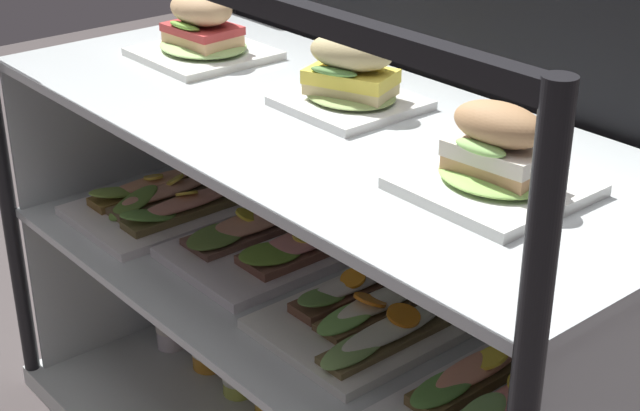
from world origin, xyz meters
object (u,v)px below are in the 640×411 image
object	(u,v)px
plated_roll_sandwich_center	(202,33)
open_sandwich_tray_mid_left	(505,410)
open_sandwich_tray_left_of_center	(371,313)
juice_bottle_front_second	(272,371)
juice_bottle_back_left	(207,328)
juice_bottle_tucked_behind	(303,401)
juice_bottle_front_left_end	(170,305)
open_sandwich_tray_near_right_corner	(270,243)
juice_bottle_front_right_end	(237,353)
plated_roll_sandwich_mid_left	(352,80)
open_sandwich_tray_far_right	(165,202)
plated_roll_sandwich_far_left	(496,163)

from	to	relation	value
plated_roll_sandwich_center	open_sandwich_tray_mid_left	size ratio (longest dim) A/B	0.63
open_sandwich_tray_left_of_center	juice_bottle_front_second	xyz separation A→B (m)	(-0.30, 0.04, -0.28)
juice_bottle_back_left	juice_bottle_front_second	bearing A→B (deg)	1.84
open_sandwich_tray_mid_left	juice_bottle_tucked_behind	bearing A→B (deg)	174.02
juice_bottle_front_left_end	juice_bottle_front_second	world-z (taller)	juice_bottle_front_left_end
plated_roll_sandwich_center	juice_bottle_back_left	distance (m)	0.61
open_sandwich_tray_near_right_corner	juice_bottle_front_second	size ratio (longest dim) A/B	1.41
juice_bottle_front_right_end	plated_roll_sandwich_center	bearing A→B (deg)	166.61
plated_roll_sandwich_center	plated_roll_sandwich_mid_left	distance (m)	0.37
open_sandwich_tray_far_right	juice_bottle_front_second	world-z (taller)	open_sandwich_tray_far_right
juice_bottle_front_second	plated_roll_sandwich_center	bearing A→B (deg)	176.89
juice_bottle_back_left	juice_bottle_front_second	world-z (taller)	juice_bottle_front_second
open_sandwich_tray_near_right_corner	juice_bottle_front_second	bearing A→B (deg)	145.15
open_sandwich_tray_far_right	open_sandwich_tray_near_right_corner	bearing A→B (deg)	11.40
open_sandwich_tray_left_of_center	open_sandwich_tray_mid_left	size ratio (longest dim) A/B	1.00
open_sandwich_tray_far_right	juice_bottle_front_left_end	world-z (taller)	open_sandwich_tray_far_right
juice_bottle_front_right_end	juice_bottle_front_second	distance (m)	0.10
juice_bottle_back_left	plated_roll_sandwich_center	bearing A→B (deg)	52.57
plated_roll_sandwich_far_left	open_sandwich_tray_mid_left	world-z (taller)	plated_roll_sandwich_far_left
juice_bottle_front_left_end	juice_bottle_front_right_end	bearing A→B (deg)	2.45
open_sandwich_tray_mid_left	juice_bottle_front_second	size ratio (longest dim) A/B	1.41
open_sandwich_tray_left_of_center	plated_roll_sandwich_far_left	bearing A→B (deg)	0.71
open_sandwich_tray_left_of_center	juice_bottle_front_left_end	size ratio (longest dim) A/B	1.35
open_sandwich_tray_mid_left	juice_bottle_front_second	world-z (taller)	open_sandwich_tray_mid_left
juice_bottle_back_left	juice_bottle_front_right_end	xyz separation A→B (m)	(0.11, -0.01, -0.00)
plated_roll_sandwich_center	juice_bottle_front_second	distance (m)	0.63
juice_bottle_front_right_end	open_sandwich_tray_left_of_center	bearing A→B (deg)	-3.44
plated_roll_sandwich_far_left	open_sandwich_tray_left_of_center	size ratio (longest dim) A/B	0.61
open_sandwich_tray_left_of_center	plated_roll_sandwich_center	bearing A→B (deg)	174.54
open_sandwich_tray_near_right_corner	juice_bottle_front_right_end	distance (m)	0.31
plated_roll_sandwich_far_left	juice_bottle_front_second	distance (m)	0.79
juice_bottle_front_right_end	juice_bottle_front_left_end	bearing A→B (deg)	-177.55
plated_roll_sandwich_mid_left	plated_roll_sandwich_far_left	size ratio (longest dim) A/B	0.92
plated_roll_sandwich_center	open_sandwich_tray_far_right	bearing A→B (deg)	-117.40
juice_bottle_back_left	juice_bottle_front_right_end	size ratio (longest dim) A/B	0.94
juice_bottle_tucked_behind	open_sandwich_tray_mid_left	bearing A→B (deg)	-5.98
juice_bottle_front_left_end	juice_bottle_tucked_behind	world-z (taller)	juice_bottle_front_left_end
juice_bottle_front_left_end	juice_bottle_back_left	distance (m)	0.12
open_sandwich_tray_left_of_center	open_sandwich_tray_far_right	bearing A→B (deg)	-176.80
juice_bottle_back_left	juice_bottle_tucked_behind	bearing A→B (deg)	-1.58
juice_bottle_tucked_behind	open_sandwich_tray_far_right	bearing A→B (deg)	-171.53
open_sandwich_tray_mid_left	juice_bottle_front_left_end	xyz separation A→B (m)	(-0.91, 0.04, -0.28)
open_sandwich_tray_left_of_center	juice_bottle_front_right_end	world-z (taller)	open_sandwich_tray_left_of_center
juice_bottle_front_second	juice_bottle_tucked_behind	bearing A→B (deg)	-7.96
open_sandwich_tray_far_right	plated_roll_sandwich_mid_left	bearing A→B (deg)	14.23
open_sandwich_tray_far_right	juice_bottle_back_left	bearing A→B (deg)	65.89
open_sandwich_tray_near_right_corner	open_sandwich_tray_far_right	bearing A→B (deg)	-168.60
open_sandwich_tray_far_right	open_sandwich_tray_near_right_corner	world-z (taller)	open_sandwich_tray_far_right
plated_roll_sandwich_mid_left	open_sandwich_tray_mid_left	size ratio (longest dim) A/B	0.56
juice_bottle_front_left_end	juice_bottle_back_left	world-z (taller)	juice_bottle_front_left_end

